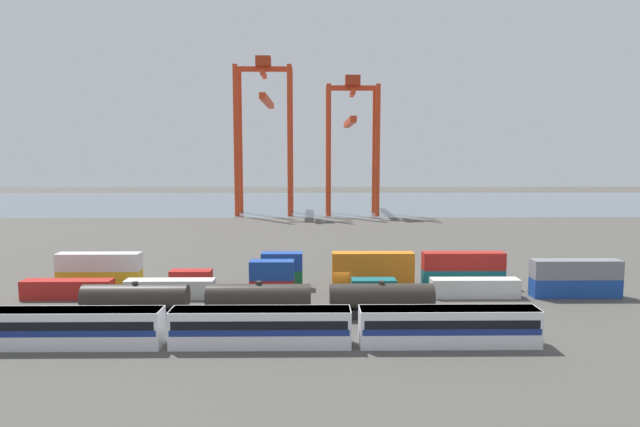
# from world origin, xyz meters

# --- Properties ---
(ground_plane) EXTENTS (420.00, 420.00, 0.00)m
(ground_plane) POSITION_xyz_m (0.00, 40.00, 0.00)
(ground_plane) COLOR #4C4944
(harbour_water) EXTENTS (400.00, 110.00, 0.01)m
(harbour_water) POSITION_xyz_m (0.00, 144.48, 0.00)
(harbour_water) COLOR slate
(harbour_water) RESTS_ON ground_plane
(passenger_train) EXTENTS (57.13, 3.14, 3.90)m
(passenger_train) POSITION_xyz_m (-9.47, -23.55, 2.14)
(passenger_train) COLOR silver
(passenger_train) RESTS_ON ground_plane
(freight_tank_row) EXTENTS (42.15, 3.00, 4.46)m
(freight_tank_row) POSITION_xyz_m (-10.66, -13.84, 2.12)
(freight_tank_row) COLOR #232326
(freight_tank_row) RESTS_ON ground_plane
(shipping_container_0) EXTENTS (12.10, 2.44, 2.60)m
(shipping_container_0) POSITION_xyz_m (-37.71, -4.88, 1.30)
(shipping_container_0) COLOR #AD211C
(shipping_container_0) RESTS_ON ground_plane
(shipping_container_1) EXTENTS (12.10, 2.44, 2.60)m
(shipping_container_1) POSITION_xyz_m (-23.73, -4.88, 1.30)
(shipping_container_1) COLOR silver
(shipping_container_1) RESTS_ON ground_plane
(shipping_container_2) EXTENTS (6.04, 2.44, 2.60)m
(shipping_container_2) POSITION_xyz_m (-9.76, -4.88, 1.30)
(shipping_container_2) COLOR #AD211C
(shipping_container_2) RESTS_ON ground_plane
(shipping_container_3) EXTENTS (6.04, 2.44, 2.60)m
(shipping_container_3) POSITION_xyz_m (-9.76, -4.88, 3.90)
(shipping_container_3) COLOR #1C4299
(shipping_container_3) RESTS_ON shipping_container_2
(shipping_container_4) EXTENTS (6.04, 2.44, 2.60)m
(shipping_container_4) POSITION_xyz_m (4.22, -4.88, 1.30)
(shipping_container_4) COLOR #146066
(shipping_container_4) RESTS_ON ground_plane
(shipping_container_5) EXTENTS (12.10, 2.44, 2.60)m
(shipping_container_5) POSITION_xyz_m (18.19, -4.88, 1.30)
(shipping_container_5) COLOR silver
(shipping_container_5) RESTS_ON ground_plane
(shipping_container_6) EXTENTS (12.10, 2.44, 2.60)m
(shipping_container_6) POSITION_xyz_m (32.17, -4.88, 1.30)
(shipping_container_6) COLOR #1C4299
(shipping_container_6) RESTS_ON ground_plane
(shipping_container_7) EXTENTS (12.10, 2.44, 2.60)m
(shipping_container_7) POSITION_xyz_m (32.17, -4.88, 3.90)
(shipping_container_7) COLOR slate
(shipping_container_7) RESTS_ON shipping_container_6
(shipping_container_9) EXTENTS (12.10, 2.44, 2.60)m
(shipping_container_9) POSITION_xyz_m (-35.72, 1.12, 1.30)
(shipping_container_9) COLOR gold
(shipping_container_9) RESTS_ON ground_plane
(shipping_container_10) EXTENTS (12.10, 2.44, 2.60)m
(shipping_container_10) POSITION_xyz_m (-35.72, 1.12, 3.90)
(shipping_container_10) COLOR silver
(shipping_container_10) RESTS_ON shipping_container_9
(shipping_container_11) EXTENTS (6.04, 2.44, 2.60)m
(shipping_container_11) POSITION_xyz_m (-22.23, 1.12, 1.30)
(shipping_container_11) COLOR #AD211C
(shipping_container_11) RESTS_ON ground_plane
(shipping_container_12) EXTENTS (6.04, 2.44, 2.60)m
(shipping_container_12) POSITION_xyz_m (-8.74, 1.12, 1.30)
(shipping_container_12) COLOR #197538
(shipping_container_12) RESTS_ON ground_plane
(shipping_container_13) EXTENTS (6.04, 2.44, 2.60)m
(shipping_container_13) POSITION_xyz_m (-8.74, 1.12, 3.90)
(shipping_container_13) COLOR #1C4299
(shipping_container_13) RESTS_ON shipping_container_12
(shipping_container_14) EXTENTS (12.10, 2.44, 2.60)m
(shipping_container_14) POSITION_xyz_m (4.75, 1.12, 1.30)
(shipping_container_14) COLOR orange
(shipping_container_14) RESTS_ON ground_plane
(shipping_container_15) EXTENTS (12.10, 2.44, 2.60)m
(shipping_container_15) POSITION_xyz_m (4.75, 1.12, 3.90)
(shipping_container_15) COLOR orange
(shipping_container_15) RESTS_ON shipping_container_14
(shipping_container_16) EXTENTS (12.10, 2.44, 2.60)m
(shipping_container_16) POSITION_xyz_m (18.25, 1.12, 1.30)
(shipping_container_16) COLOR #146066
(shipping_container_16) RESTS_ON ground_plane
(shipping_container_17) EXTENTS (12.10, 2.44, 2.60)m
(shipping_container_17) POSITION_xyz_m (18.25, 1.12, 3.90)
(shipping_container_17) COLOR #AD211C
(shipping_container_17) RESTS_ON shipping_container_16
(gantry_crane_west) EXTENTS (18.66, 37.23, 51.11)m
(gantry_crane_west) POSITION_xyz_m (-20.15, 102.72, 31.08)
(gantry_crane_west) COLOR red
(gantry_crane_west) RESTS_ON ground_plane
(gantry_crane_central) EXTENTS (17.31, 38.13, 45.15)m
(gantry_crane_central) POSITION_xyz_m (8.72, 103.12, 27.11)
(gantry_crane_central) COLOR red
(gantry_crane_central) RESTS_ON ground_plane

